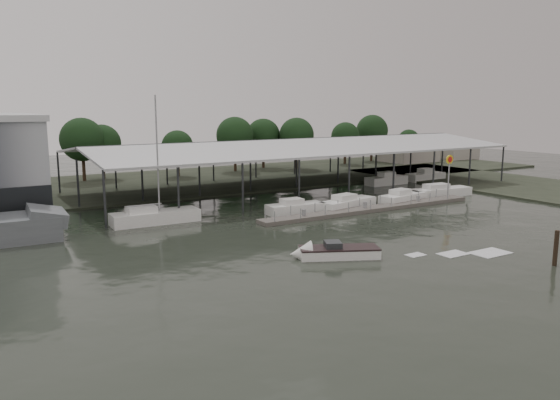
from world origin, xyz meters
TOP-DOWN VIEW (x-y plane):
  - ground at (0.00, 0.00)m, footprint 200.00×200.00m
  - land_strip_far at (0.00, 42.00)m, footprint 140.00×30.00m
  - land_strip_east at (45.00, 10.00)m, footprint 20.00×60.00m
  - covered_boat_shed at (17.00, 28.00)m, footprint 58.24×24.00m
  - floating_dock at (15.00, 10.00)m, footprint 28.00×2.00m
  - shell_fuel_sign at (27.00, 9.99)m, footprint 1.10×0.18m
  - distant_commercial_buildings at (59.03, 44.69)m, footprint 22.00×8.00m
  - white_sailboat at (-7.45, 16.22)m, footprint 8.60×2.89m
  - speedboat_underway at (-0.09, -2.67)m, footprint 16.54×9.01m
  - moored_cruiser_0 at (6.99, 13.11)m, footprint 6.50×2.66m
  - moored_cruiser_1 at (13.43, 12.34)m, footprint 7.85×3.67m
  - moored_cruiser_2 at (21.40, 11.84)m, footprint 7.06×3.32m
  - moored_cruiser_3 at (28.42, 12.73)m, footprint 9.29×3.08m
  - horizon_tree_line at (22.19, 48.80)m, footprint 68.21×10.14m

SIDE VIEW (x-z plane):
  - ground at x=0.00m, z-range 0.00..0.00m
  - land_strip_far at x=0.00m, z-range -0.05..0.25m
  - land_strip_east at x=45.00m, z-range -0.05..0.25m
  - floating_dock at x=15.00m, z-range -0.50..0.90m
  - speedboat_underway at x=-0.09m, z-range -0.61..1.39m
  - moored_cruiser_3 at x=28.42m, z-range -0.24..1.46m
  - moored_cruiser_0 at x=6.99m, z-range -0.24..1.46m
  - moored_cruiser_1 at x=13.43m, z-range -0.24..1.46m
  - moored_cruiser_2 at x=21.40m, z-range -0.24..1.46m
  - white_sailboat at x=-7.45m, z-range -5.62..6.93m
  - distant_commercial_buildings at x=59.03m, z-range -0.16..3.84m
  - shell_fuel_sign at x=27.00m, z-range 1.15..6.70m
  - horizon_tree_line at x=22.19m, z-range 1.13..10.75m
  - covered_boat_shed at x=17.00m, z-range 2.65..9.61m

